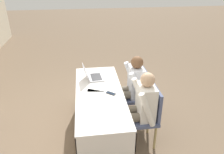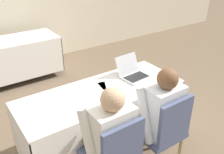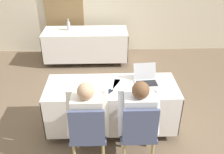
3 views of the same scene
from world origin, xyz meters
TOP-DOWN VIEW (x-y plane):
  - ground_plane at (0.00, 0.00)m, footprint 24.00×24.00m
  - conference_table_near at (0.00, 0.00)m, footprint 1.84×0.71m
  - laptop at (0.49, 0.06)m, footprint 0.35×0.36m
  - cell_phone at (-0.05, -0.17)m, footprint 0.14×0.15m
  - paper_beside_laptop at (0.13, 0.02)m, footprint 0.25×0.32m
  - paper_centre_table at (-0.02, 0.07)m, footprint 0.32×0.36m
  - chair_near_left at (-0.30, -0.66)m, footprint 0.44×0.44m
  - chair_near_right at (0.30, -0.66)m, footprint 0.44×0.44m
  - person_checkered_shirt at (-0.30, -0.56)m, footprint 0.50×0.52m
  - person_white_shirt at (0.30, -0.56)m, footprint 0.50×0.52m

SIDE VIEW (x-z plane):
  - ground_plane at x=0.00m, z-range 0.00..0.00m
  - chair_near_left at x=-0.30m, z-range 0.05..0.97m
  - chair_near_right at x=0.30m, z-range 0.05..0.97m
  - conference_table_near at x=0.00m, z-range 0.19..0.93m
  - person_checkered_shirt at x=-0.30m, z-range 0.08..1.26m
  - person_white_shirt at x=0.30m, z-range 0.08..1.26m
  - paper_beside_laptop at x=0.13m, z-range 0.75..0.75m
  - paper_centre_table at x=-0.02m, z-range 0.75..0.75m
  - cell_phone at x=-0.05m, z-range 0.75..0.76m
  - laptop at x=0.49m, z-range 0.67..0.91m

